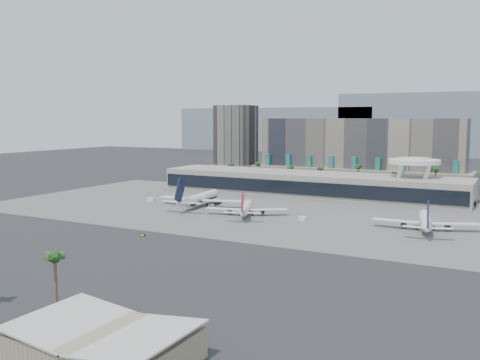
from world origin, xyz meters
The scene contains 16 objects.
ground centered at (0.00, 0.00, 0.00)m, with size 900.00×900.00×0.00m, color #232326.
apron_pad centered at (0.00, 55.00, 0.03)m, with size 260.00×130.00×0.06m, color #5B5B59.
mountain_ridge centered at (27.88, 470.00, 29.89)m, with size 680.00×60.00×70.00m.
hotel centered at (10.00, 174.41, 16.81)m, with size 140.00×30.00×42.00m.
office_tower centered at (-95.00, 200.00, 22.94)m, with size 30.00×30.00×52.00m.
terminal centered at (0.00, 109.84, 6.52)m, with size 170.00×32.50×14.50m.
saucer_structure centered at (55.00, 116.00, 18.45)m, with size 26.00×26.00×21.89m.
palm_row centered at (7.00, 145.00, 10.50)m, with size 157.80×2.80×13.10m.
hangar_right centered at (42.00, -100.00, 2.95)m, with size 30.55×20.60×6.89m.
airliner_left centered at (-31.47, 46.41, 4.05)m, with size 44.95×46.49×16.07m.
airliner_centre centered at (-0.92, 36.07, 3.26)m, with size 34.36×35.44×12.94m.
airliner_right centered at (73.17, 40.79, 3.55)m, with size 38.95×40.46×14.10m.
service_vehicle_a centered at (-61.20, 47.71, 1.01)m, with size 4.13×2.02×2.02m, color white.
service_vehicle_b centered at (25.48, 36.36, 0.91)m, with size 3.53×2.02×1.81m, color white.
taxiway_sign centered at (-14.69, -17.96, 0.45)m, with size 2.01×0.77×0.91m.
near_palm_b centered at (16.63, -87.05, 11.02)m, with size 6.00×6.00×13.90m.
Camera 1 is at (104.87, -167.34, 42.26)m, focal length 40.00 mm.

